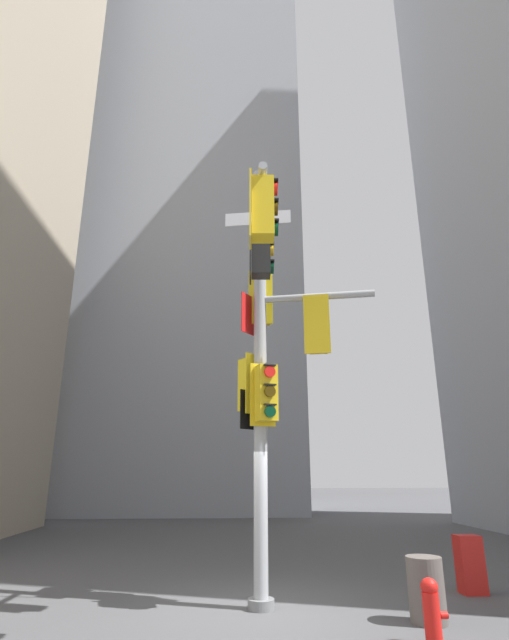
% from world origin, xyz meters
% --- Properties ---
extents(ground, '(120.00, 120.00, 0.00)m').
position_xyz_m(ground, '(0.00, 0.00, 0.00)').
color(ground, '#474749').
extents(building_mid_block, '(14.01, 14.01, 51.33)m').
position_xyz_m(building_mid_block, '(-3.29, 23.33, 25.66)').
color(building_mid_block, '#9399A3').
rests_on(building_mid_block, ground).
extents(signal_pole_assembly, '(2.87, 3.25, 8.29)m').
position_xyz_m(signal_pole_assembly, '(0.10, -0.36, 4.64)').
color(signal_pole_assembly, '#9EA0A3').
rests_on(signal_pole_assembly, ground).
extents(fire_hydrant, '(0.33, 0.23, 0.80)m').
position_xyz_m(fire_hydrant, '(2.14, -1.84, 0.42)').
color(fire_hydrant, red).
rests_on(fire_hydrant, ground).
extents(newspaper_box, '(0.45, 0.36, 1.01)m').
position_xyz_m(newspaper_box, '(4.00, 0.80, 0.51)').
color(newspaper_box, red).
rests_on(newspaper_box, ground).
extents(trash_bin, '(0.54, 0.54, 0.91)m').
position_xyz_m(trash_bin, '(2.45, -0.92, 0.45)').
color(trash_bin, '#59514C').
rests_on(trash_bin, ground).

